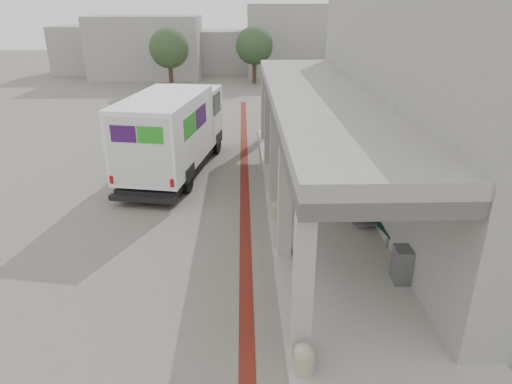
{
  "coord_description": "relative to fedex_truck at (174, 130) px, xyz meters",
  "views": [
    {
      "loc": [
        0.98,
        -10.92,
        6.85
      ],
      "look_at": [
        1.33,
        1.49,
        1.6
      ],
      "focal_mm": 32.0,
      "sensor_mm": 36.0,
      "label": 1
    }
  ],
  "objects": [
    {
      "name": "ground",
      "position": [
        1.92,
        -7.66,
        -1.83
      ],
      "size": [
        120.0,
        120.0,
        0.0
      ],
      "primitive_type": "plane",
      "color": "#6A645B",
      "rests_on": "ground"
    },
    {
      "name": "bike_lane_stripe",
      "position": [
        2.92,
        -5.66,
        -1.82
      ],
      "size": [
        0.35,
        40.0,
        0.01
      ],
      "primitive_type": "cube",
      "color": "#5E1B12",
      "rests_on": "ground"
    },
    {
      "name": "sidewalk",
      "position": [
        5.92,
        -7.66,
        -1.77
      ],
      "size": [
        4.4,
        28.0,
        0.12
      ],
      "primitive_type": "cube",
      "color": "#9B978B",
      "rests_on": "ground"
    },
    {
      "name": "transit_building",
      "position": [
        8.75,
        -3.16,
        1.57
      ],
      "size": [
        7.6,
        17.0,
        7.0
      ],
      "color": "gray",
      "rests_on": "ground"
    },
    {
      "name": "distant_backdrop",
      "position": [
        -0.92,
        28.22,
        0.88
      ],
      "size": [
        28.0,
        10.0,
        6.5
      ],
      "color": "gray",
      "rests_on": "ground"
    },
    {
      "name": "tree_left",
      "position": [
        -3.08,
        20.34,
        1.35
      ],
      "size": [
        3.2,
        3.2,
        4.8
      ],
      "color": "#38281C",
      "rests_on": "ground"
    },
    {
      "name": "tree_mid",
      "position": [
        3.92,
        22.34,
        1.35
      ],
      "size": [
        3.2,
        3.2,
        4.8
      ],
      "color": "#38281C",
      "rests_on": "ground"
    },
    {
      "name": "tree_right",
      "position": [
        11.92,
        21.34,
        1.35
      ],
      "size": [
        3.2,
        3.2,
        4.8
      ],
      "color": "#38281C",
      "rests_on": "ground"
    },
    {
      "name": "fedex_truck",
      "position": [
        0.0,
        0.0,
        0.0
      ],
      "size": [
        3.83,
        8.34,
        3.43
      ],
      "rotation": [
        0.0,
        0.0,
        -0.18
      ],
      "color": "black",
      "rests_on": "ground"
    },
    {
      "name": "bench",
      "position": [
        7.12,
        -6.26,
        -1.43
      ],
      "size": [
        0.65,
        1.66,
        0.38
      ],
      "rotation": [
        0.0,
        0.0,
        0.19
      ],
      "color": "slate",
      "rests_on": "sidewalk"
    },
    {
      "name": "bollard_near",
      "position": [
        4.02,
        -11.73,
        -1.39
      ],
      "size": [
        0.43,
        0.43,
        0.64
      ],
      "color": "tan",
      "rests_on": "sidewalk"
    },
    {
      "name": "bollard_far",
      "position": [
        4.02,
        -5.0,
        -1.38
      ],
      "size": [
        0.44,
        0.44,
        0.66
      ],
      "color": "gray",
      "rests_on": "sidewalk"
    },
    {
      "name": "utility_cabinet",
      "position": [
        6.92,
        -8.68,
        -1.23
      ],
      "size": [
        0.45,
        0.58,
        0.95
      ],
      "primitive_type": "cube",
      "rotation": [
        0.0,
        0.0,
        -0.03
      ],
      "color": "slate",
      "rests_on": "sidewalk"
    }
  ]
}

